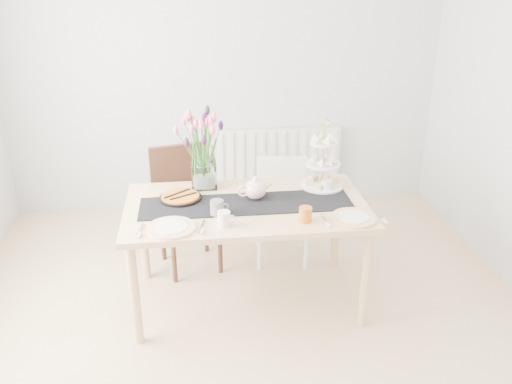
{
  "coord_description": "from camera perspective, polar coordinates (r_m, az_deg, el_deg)",
  "views": [
    {
      "loc": [
        -0.3,
        -2.68,
        2.26
      ],
      "look_at": [
        0.08,
        0.5,
        0.86
      ],
      "focal_mm": 38.0,
      "sensor_mm": 36.0,
      "label": 1
    }
  ],
  "objects": [
    {
      "name": "tart_tin",
      "position": [
        3.68,
        -7.97,
        -0.6
      ],
      "size": [
        0.28,
        0.28,
        0.03
      ],
      "rotation": [
        0.0,
        0.0,
        0.25
      ],
      "color": "black",
      "rests_on": "dining_table"
    },
    {
      "name": "mug_orange",
      "position": [
        3.35,
        5.22,
        -2.37
      ],
      "size": [
        0.11,
        0.11,
        0.1
      ],
      "primitive_type": "cylinder",
      "rotation": [
        0.0,
        0.0,
        1.08
      ],
      "color": "#CD6116",
      "rests_on": "dining_table"
    },
    {
      "name": "mug_white",
      "position": [
        3.29,
        -3.4,
        -2.85
      ],
      "size": [
        0.09,
        0.09,
        0.1
      ],
      "primitive_type": "cylinder",
      "rotation": [
        0.0,
        0.0,
        -0.17
      ],
      "color": "silver",
      "rests_on": "dining_table"
    },
    {
      "name": "plate_left",
      "position": [
        3.3,
        -8.93,
        -3.75
      ],
      "size": [
        0.35,
        0.35,
        0.02
      ],
      "primitive_type": "cylinder",
      "rotation": [
        0.0,
        0.0,
        -0.19
      ],
      "color": "white",
      "rests_on": "dining_table"
    },
    {
      "name": "tulip_vase",
      "position": [
        3.76,
        -5.66,
        5.6
      ],
      "size": [
        0.65,
        0.65,
        0.55
      ],
      "rotation": [
        0.0,
        0.0,
        -0.38
      ],
      "color": "silver",
      "rests_on": "dining_table"
    },
    {
      "name": "cake_stand",
      "position": [
        3.83,
        7.02,
        2.32
      ],
      "size": [
        0.31,
        0.31,
        0.45
      ],
      "rotation": [
        0.0,
        0.0,
        -0.13
      ],
      "color": "gold",
      "rests_on": "dining_table"
    },
    {
      "name": "mug_grey",
      "position": [
        3.43,
        -4.14,
        -1.68
      ],
      "size": [
        0.09,
        0.09,
        0.1
      ],
      "primitive_type": "cylinder",
      "rotation": [
        0.0,
        0.0,
        0.08
      ],
      "color": "slate",
      "rests_on": "dining_table"
    },
    {
      "name": "dining_table",
      "position": [
        3.62,
        -1.01,
        -2.42
      ],
      "size": [
        1.6,
        0.9,
        0.75
      ],
      "color": "tan",
      "rests_on": "ground"
    },
    {
      "name": "radiator",
      "position": [
        5.26,
        2.34,
        3.46
      ],
      "size": [
        1.2,
        0.08,
        0.6
      ],
      "primitive_type": "cube",
      "color": "white",
      "rests_on": "room_shell"
    },
    {
      "name": "teapot",
      "position": [
        3.63,
        -0.06,
        0.29
      ],
      "size": [
        0.27,
        0.24,
        0.16
      ],
      "primitive_type": null,
      "rotation": [
        0.0,
        0.0,
        0.22
      ],
      "color": "white",
      "rests_on": "dining_table"
    },
    {
      "name": "cream_jug",
      "position": [
        3.8,
        7.45,
        0.64
      ],
      "size": [
        0.09,
        0.09,
        0.08
      ],
      "primitive_type": "cylinder",
      "rotation": [
        0.0,
        0.0,
        -0.1
      ],
      "color": "silver",
      "rests_on": "dining_table"
    },
    {
      "name": "room_shell",
      "position": [
        2.86,
        -0.39,
        4.02
      ],
      "size": [
        4.5,
        4.5,
        4.5
      ],
      "color": "tan",
      "rests_on": "ground"
    },
    {
      "name": "plate_right",
      "position": [
        3.44,
        10.25,
        -2.7
      ],
      "size": [
        0.33,
        0.33,
        0.01
      ],
      "primitive_type": "cylinder",
      "rotation": [
        0.0,
        0.0,
        0.17
      ],
      "color": "silver",
      "rests_on": "dining_table"
    },
    {
      "name": "table_runner",
      "position": [
        3.58,
        -1.02,
        -1.26
      ],
      "size": [
        1.4,
        0.35,
        0.01
      ],
      "primitive_type": "cube",
      "color": "black",
      "rests_on": "dining_table"
    },
    {
      "name": "chair_brown",
      "position": [
        4.2,
        -7.44,
        -0.59
      ],
      "size": [
        0.57,
        0.57,
        0.94
      ],
      "rotation": [
        0.0,
        0.0,
        0.27
      ],
      "color": "#381F14",
      "rests_on": "ground"
    },
    {
      "name": "chair_white",
      "position": [
        4.31,
        2.73,
        -1.05
      ],
      "size": [
        0.44,
        0.44,
        0.8
      ],
      "rotation": [
        0.0,
        0.0,
        -0.11
      ],
      "color": "white",
      "rests_on": "ground"
    }
  ]
}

